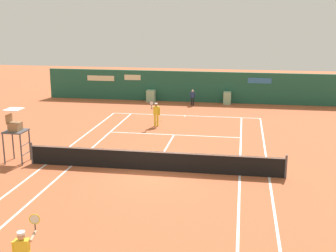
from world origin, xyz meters
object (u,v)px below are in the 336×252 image
object	(u,v)px
player_on_baseline	(156,112)
ball_kid_left_post	(192,96)
tennis_ball_by_sideline	(161,120)
tennis_ball_mid_court	(142,155)
umpire_chair	(15,128)

from	to	relation	value
player_on_baseline	ball_kid_left_post	distance (m)	7.34
tennis_ball_by_sideline	player_on_baseline	bearing A→B (deg)	-90.33
player_on_baseline	tennis_ball_mid_court	xyz separation A→B (m)	(0.45, -6.17, -0.90)
tennis_ball_by_sideline	ball_kid_left_post	bearing A→B (deg)	74.30
tennis_ball_by_sideline	tennis_ball_mid_court	distance (m)	7.81
umpire_chair	tennis_ball_mid_court	size ratio (longest dim) A/B	39.29
umpire_chair	tennis_ball_by_sideline	xyz separation A→B (m)	(5.37, 9.82, -1.68)
tennis_ball_mid_court	ball_kid_left_post	bearing A→B (deg)	85.21
player_on_baseline	tennis_ball_mid_court	size ratio (longest dim) A/B	26.18
tennis_ball_mid_court	umpire_chair	bearing A→B (deg)	-160.86
tennis_ball_by_sideline	tennis_ball_mid_court	bearing A→B (deg)	-86.78
umpire_chair	ball_kid_left_post	distance (m)	16.87
player_on_baseline	ball_kid_left_post	world-z (taller)	player_on_baseline
ball_kid_left_post	tennis_ball_by_sideline	bearing A→B (deg)	72.28
player_on_baseline	ball_kid_left_post	size ratio (longest dim) A/B	1.41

